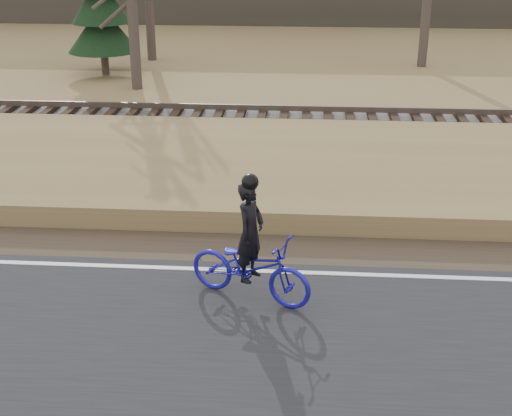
{
  "coord_description": "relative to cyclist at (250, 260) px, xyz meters",
  "views": [
    {
      "loc": [
        0.03,
        -10.53,
        5.75
      ],
      "look_at": [
        -0.78,
        0.5,
        1.1
      ],
      "focal_mm": 50.0,
      "sensor_mm": 36.0,
      "label": 1
    }
  ],
  "objects": [
    {
      "name": "ballast",
      "position": [
        0.78,
        8.7,
        -0.5
      ],
      "size": [
        120.0,
        3.0,
        0.45
      ],
      "primitive_type": "cube",
      "color": "slate",
      "rests_on": "ground"
    },
    {
      "name": "conifer",
      "position": [
        -6.82,
        16.45,
        1.95
      ],
      "size": [
        2.6,
        2.6,
        5.64
      ],
      "color": "#463B33",
      "rests_on": "ground"
    },
    {
      "name": "embankment",
      "position": [
        0.78,
        4.9,
        -0.5
      ],
      "size": [
        120.0,
        5.0,
        0.44
      ],
      "primitive_type": "cube",
      "color": "olive",
      "rests_on": "ground"
    },
    {
      "name": "cyclist",
      "position": [
        0.0,
        0.0,
        0.0
      ],
      "size": [
        2.17,
        1.44,
        2.09
      ],
      "rotation": [
        0.0,
        0.0,
        1.18
      ],
      "color": "#1A169B",
      "rests_on": "road"
    },
    {
      "name": "road",
      "position": [
        0.78,
        -1.8,
        -0.69
      ],
      "size": [
        120.0,
        6.0,
        0.06
      ],
      "primitive_type": "cube",
      "color": "black",
      "rests_on": "ground"
    },
    {
      "name": "ground",
      "position": [
        0.78,
        0.7,
        -0.72
      ],
      "size": [
        120.0,
        120.0,
        0.0
      ],
      "primitive_type": "plane",
      "color": "olive",
      "rests_on": "ground"
    },
    {
      "name": "shoulder",
      "position": [
        0.78,
        1.9,
        -0.7
      ],
      "size": [
        120.0,
        1.6,
        0.04
      ],
      "primitive_type": "cube",
      "color": "#473A2B",
      "rests_on": "ground"
    },
    {
      "name": "railroad",
      "position": [
        0.78,
        8.7,
        -0.19
      ],
      "size": [
        120.0,
        2.4,
        0.29
      ],
      "color": "black",
      "rests_on": "ballast"
    },
    {
      "name": "edge_line",
      "position": [
        0.78,
        0.9,
        -0.66
      ],
      "size": [
        120.0,
        0.12,
        0.01
      ],
      "primitive_type": "cube",
      "color": "silver",
      "rests_on": "road"
    }
  ]
}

